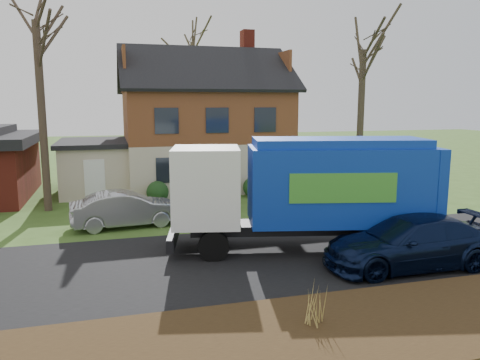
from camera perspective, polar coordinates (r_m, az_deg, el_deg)
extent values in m
plane|color=#35521B|center=(14.71, -1.44, -10.05)|extent=(120.00, 120.00, 0.00)
cube|color=black|center=(14.70, -1.44, -10.01)|extent=(80.00, 7.00, 0.02)
cube|color=black|center=(10.02, 6.39, -18.96)|extent=(80.00, 3.50, 0.30)
cube|color=beige|center=(28.20, -4.44, 2.16)|extent=(9.00, 7.50, 2.70)
cube|color=#5D301A|center=(27.98, -4.51, 7.75)|extent=(9.00, 7.50, 2.80)
cube|color=maroon|center=(29.87, 0.88, 16.26)|extent=(0.70, 0.90, 1.60)
cube|color=beige|center=(27.21, -17.16, 1.39)|extent=(3.50, 5.50, 2.60)
cube|color=black|center=(27.05, -17.30, 4.37)|extent=(3.90, 5.90, 0.24)
cylinder|color=black|center=(14.76, -3.23, -8.02)|extent=(1.01, 0.53, 0.96)
cylinder|color=black|center=(16.62, -3.21, -6.01)|extent=(1.01, 0.53, 0.96)
cylinder|color=black|center=(15.65, 16.66, -7.39)|extent=(1.01, 0.53, 0.96)
cylinder|color=black|center=(17.42, 14.52, -5.59)|extent=(1.01, 0.53, 0.96)
cylinder|color=black|center=(16.09, 20.74, -7.15)|extent=(1.01, 0.53, 0.96)
cylinder|color=black|center=(17.81, 18.24, -5.43)|extent=(1.01, 0.53, 0.96)
cube|color=black|center=(15.92, 8.58, -5.66)|extent=(8.02, 2.81, 0.32)
cube|color=white|center=(15.29, -4.15, -0.69)|extent=(2.58, 2.72, 2.50)
cube|color=black|center=(15.32, -7.97, -0.21)|extent=(0.51, 2.01, 0.83)
cube|color=black|center=(15.75, -8.15, -6.87)|extent=(0.73, 2.31, 0.42)
cube|color=#0D32A1|center=(15.81, 11.83, -0.53)|extent=(6.20, 3.52, 2.50)
cube|color=#0D32A1|center=(15.64, 12.00, 4.49)|extent=(5.87, 3.19, 0.28)
cube|color=#0D32A1|center=(16.85, 21.77, -0.72)|extent=(0.83, 2.38, 2.69)
cube|color=green|center=(14.64, 12.48, -0.97)|extent=(3.26, 0.76, 0.93)
cube|color=green|center=(16.89, 10.37, 0.46)|extent=(3.26, 0.76, 0.93)
imported|color=#9D9FA4|center=(19.19, -13.67, -3.46)|extent=(4.45, 1.95, 1.42)
imported|color=#0B1532|center=(15.01, 20.03, -7.14)|extent=(5.37, 2.31, 1.54)
cylinder|color=#423327|center=(22.77, -22.97, 6.95)|extent=(0.35, 0.35, 8.43)
cylinder|color=#3E3425|center=(25.48, 14.46, 6.63)|extent=(0.35, 0.35, 7.58)
cylinder|color=#463D2A|center=(36.19, -5.68, 9.01)|extent=(0.36, 0.36, 9.34)
cone|color=#AB934B|center=(10.23, 9.06, -14.70)|extent=(0.04, 0.04, 0.88)
cone|color=#AB934B|center=(10.17, 8.32, -14.81)|extent=(0.04, 0.04, 0.88)
cone|color=#AB934B|center=(10.28, 9.79, -14.58)|extent=(0.04, 0.04, 0.88)
cone|color=#AB934B|center=(10.32, 8.80, -14.46)|extent=(0.04, 0.04, 0.88)
cone|color=#AB934B|center=(10.13, 9.33, -14.94)|extent=(0.04, 0.04, 0.88)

